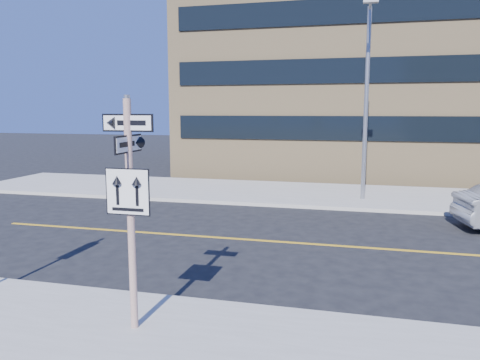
# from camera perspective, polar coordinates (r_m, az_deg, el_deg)

# --- Properties ---
(ground) EXTENTS (120.00, 120.00, 0.00)m
(ground) POSITION_cam_1_polar(r_m,az_deg,el_deg) (11.05, -6.69, -12.54)
(ground) COLOR black
(ground) RESTS_ON ground
(sign_pole) EXTENTS (0.92, 0.92, 4.06)m
(sign_pole) POSITION_cam_1_polar(r_m,az_deg,el_deg) (8.16, -13.27, -2.46)
(sign_pole) COLOR silver
(sign_pole) RESTS_ON near_sidewalk
(streetlight_a) EXTENTS (0.55, 2.25, 8.00)m
(streetlight_a) POSITION_cam_1_polar(r_m,az_deg,el_deg) (20.39, 15.19, 10.47)
(streetlight_a) COLOR gray
(streetlight_a) RESTS_ON far_sidewalk
(building_brick) EXTENTS (18.00, 18.00, 18.00)m
(building_brick) POSITION_cam_1_polar(r_m,az_deg,el_deg) (35.02, 11.70, 16.63)
(building_brick) COLOR tan
(building_brick) RESTS_ON ground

